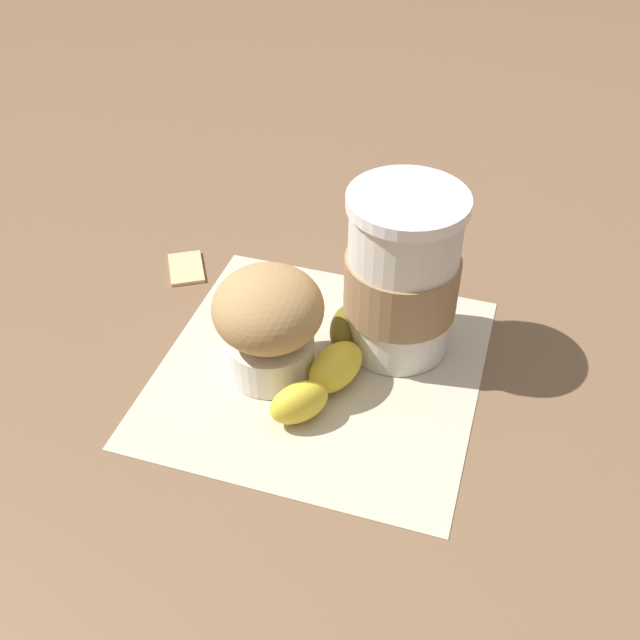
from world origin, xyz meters
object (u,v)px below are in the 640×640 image
(coffee_cup, at_px, (402,276))
(muffin, at_px, (269,321))
(sugar_packet, at_px, (186,267))
(banana, at_px, (329,365))

(coffee_cup, height_order, muffin, coffee_cup)
(muffin, height_order, sugar_packet, muffin)
(coffee_cup, xyz_separation_m, banana, (0.07, -0.03, -0.05))
(muffin, xyz_separation_m, banana, (-0.01, 0.05, -0.04))
(banana, bearing_deg, muffin, -79.24)
(coffee_cup, bearing_deg, sugar_packet, -92.21)
(banana, xyz_separation_m, sugar_packet, (-0.08, -0.19, -0.01))
(coffee_cup, xyz_separation_m, muffin, (0.08, -0.08, -0.02))
(coffee_cup, relative_size, sugar_packet, 2.91)
(coffee_cup, distance_m, muffin, 0.11)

